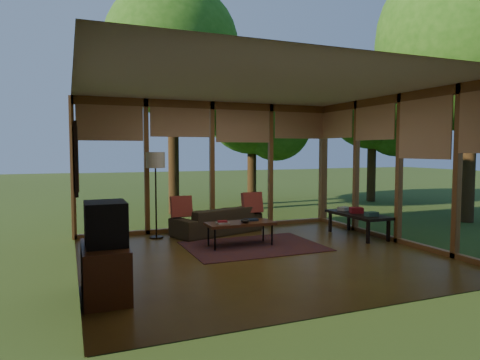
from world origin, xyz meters
name	(u,v)px	position (x,y,z in m)	size (l,w,h in m)	color
floor	(262,256)	(0.00, 0.00, 0.00)	(5.50, 5.50, 0.00)	brown
ceiling	(262,85)	(0.00, 0.00, 2.70)	(5.50, 5.50, 0.00)	silver
wall_left	(75,175)	(-2.75, 0.00, 1.35)	(0.04, 5.00, 2.70)	beige
wall_front	(364,183)	(0.00, -2.50, 1.35)	(5.50, 0.04, 2.70)	beige
window_wall_back	(212,166)	(0.00, 2.50, 1.35)	(5.50, 0.12, 2.70)	brown
window_wall_right	(399,169)	(2.75, 0.00, 1.35)	(0.12, 5.00, 2.70)	brown
exterior_lawn	(358,192)	(8.00, 8.00, -0.01)	(40.00, 40.00, 0.00)	#34511E
tree_nw	(172,50)	(-0.24, 5.07, 4.29)	(3.51, 3.51, 6.06)	#372714
tree_ne	(251,106)	(2.50, 6.20, 3.07)	(3.04, 3.04, 4.60)	#372714
tree_se	(470,39)	(5.78, 1.16, 4.22)	(4.22, 4.22, 6.33)	#372714
tree_far	(368,104)	(6.29, 5.35, 3.20)	(2.98, 2.98, 4.70)	#372714
rug	(253,246)	(0.15, 0.66, 0.01)	(2.32, 1.65, 0.01)	maroon
sofa	(217,220)	(-0.06, 2.00, 0.27)	(1.84, 0.72, 0.54)	#3C301E
pillow_left	(181,207)	(-0.81, 1.95, 0.58)	(0.41, 0.14, 0.41)	maroon
pillow_right	(252,203)	(0.69, 1.95, 0.59)	(0.42, 0.14, 0.42)	maroon
ct_book_lower	(222,223)	(-0.40, 0.72, 0.44)	(0.21, 0.16, 0.03)	#A9A399
ct_book_upper	(222,221)	(-0.40, 0.72, 0.47)	(0.16, 0.12, 0.03)	maroon
ct_book_side	(252,220)	(0.20, 0.85, 0.44)	(0.22, 0.16, 0.03)	black
ct_bowl	(245,221)	(0.00, 0.67, 0.46)	(0.16, 0.16, 0.07)	black
media_cabinet	(105,271)	(-2.47, -1.04, 0.30)	(0.50, 1.00, 0.60)	#5B2E19
television	(106,223)	(-2.45, -1.04, 0.85)	(0.45, 0.55, 0.50)	black
console_book_a	(371,214)	(2.40, 0.31, 0.50)	(0.22, 0.16, 0.08)	#2E5148
console_book_b	(356,210)	(2.40, 0.76, 0.51)	(0.24, 0.18, 0.11)	maroon
console_book_c	(344,209)	(2.40, 1.16, 0.49)	(0.25, 0.18, 0.07)	#A9A399
floor_lamp	(155,165)	(-1.29, 2.02, 1.41)	(0.36, 0.36, 1.65)	black
coffee_table	(240,224)	(-0.05, 0.77, 0.39)	(1.20, 0.50, 0.43)	#5B2E19
side_console	(358,216)	(2.40, 0.71, 0.41)	(0.60, 1.40, 0.46)	black
wall_painting	(76,158)	(-2.71, 1.40, 1.55)	(0.06, 1.35, 1.15)	black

